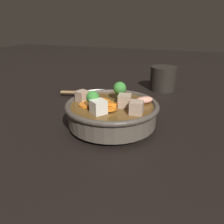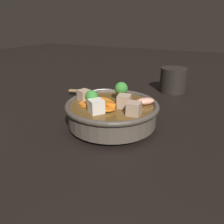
# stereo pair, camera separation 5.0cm
# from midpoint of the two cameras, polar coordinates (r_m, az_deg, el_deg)

# --- Properties ---
(ground_plane) EXTENTS (3.00, 3.00, 0.00)m
(ground_plane) POSITION_cam_midpoint_polar(r_m,az_deg,el_deg) (0.52, -2.78, -3.76)
(ground_plane) COLOR black
(stirfry_bowl) EXTENTS (0.21, 0.21, 0.10)m
(stirfry_bowl) POSITION_cam_midpoint_polar(r_m,az_deg,el_deg) (0.50, -2.88, 0.19)
(stirfry_bowl) COLOR #51473D
(stirfry_bowl) RESTS_ON ground_plane
(side_saucer) EXTENTS (0.11, 0.11, 0.01)m
(side_saucer) POSITION_cam_midpoint_polar(r_m,az_deg,el_deg) (0.71, -5.88, 4.19)
(side_saucer) COLOR white
(side_saucer) RESTS_ON ground_plane
(dark_mug) EXTENTS (0.11, 0.09, 0.08)m
(dark_mug) POSITION_cam_midpoint_polar(r_m,az_deg,el_deg) (0.80, 11.41, 8.59)
(dark_mug) COLOR black
(dark_mug) RESTS_ON ground_plane
(chopsticks_pair) EXTENTS (0.07, 0.23, 0.01)m
(chopsticks_pair) POSITION_cam_midpoint_polar(r_m,az_deg,el_deg) (0.70, -5.91, 4.92)
(chopsticks_pair) COLOR olive
(chopsticks_pair) RESTS_ON side_saucer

